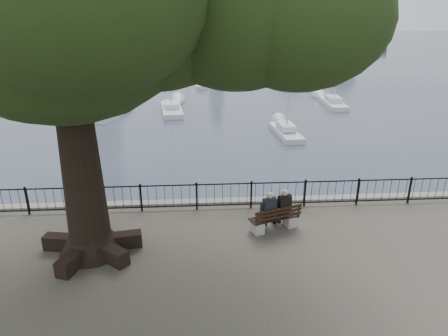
{
  "coord_description": "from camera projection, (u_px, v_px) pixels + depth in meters",
  "views": [
    {
      "loc": [
        -0.87,
        -10.7,
        6.69
      ],
      "look_at": [
        0.0,
        2.5,
        1.6
      ],
      "focal_mm": 32.0,
      "sensor_mm": 36.0,
      "label": 1
    }
  ],
  "objects": [
    {
      "name": "sailboat_f",
      "position": [
        201.0,
        84.0,
        45.87
      ],
      "size": [
        1.41,
        4.69,
        9.12
      ],
      "color": "silver",
      "rests_on": "ground"
    },
    {
      "name": "person_right",
      "position": [
        282.0,
        209.0,
        13.26
      ],
      "size": [
        0.56,
        0.78,
        1.42
      ],
      "color": "black",
      "rests_on": "ground"
    },
    {
      "name": "person_left",
      "position": [
        267.0,
        212.0,
        13.07
      ],
      "size": [
        0.56,
        0.78,
        1.42
      ],
      "color": "black",
      "rests_on": "ground"
    },
    {
      "name": "sailboat_a",
      "position": [
        112.0,
        113.0,
        32.21
      ],
      "size": [
        2.68,
        5.42,
        9.57
      ],
      "color": "silver",
      "rests_on": "ground"
    },
    {
      "name": "sailboat_e",
      "position": [
        86.0,
        90.0,
        41.96
      ],
      "size": [
        1.48,
        5.07,
        10.86
      ],
      "color": "silver",
      "rests_on": "ground"
    },
    {
      "name": "sailboat_d",
      "position": [
        333.0,
        102.0,
        36.07
      ],
      "size": [
        1.75,
        5.41,
        9.28
      ],
      "color": "silver",
      "rests_on": "ground"
    },
    {
      "name": "bench",
      "position": [
        275.0,
        221.0,
        13.19
      ],
      "size": [
        1.77,
        1.02,
        0.9
      ],
      "color": "gray",
      "rests_on": "ground"
    },
    {
      "name": "sailboat_g",
      "position": [
        274.0,
        77.0,
        50.15
      ],
      "size": [
        2.72,
        5.68,
        10.66
      ],
      "color": "silver",
      "rests_on": "ground"
    },
    {
      "name": "sailboat_h",
      "position": [
        188.0,
        73.0,
        53.23
      ],
      "size": [
        2.28,
        6.17,
        13.47
      ],
      "color": "silver",
      "rests_on": "ground"
    },
    {
      "name": "far_shore",
      "position": [
        318.0,
        33.0,
        86.9
      ],
      "size": [
        30.0,
        8.6,
        9.18
      ],
      "color": "#3B3833",
      "rests_on": "ground"
    },
    {
      "name": "sailboat_b",
      "position": [
        172.0,
        108.0,
        33.6
      ],
      "size": [
        2.21,
        5.8,
        12.65
      ],
      "color": "silver",
      "rests_on": "ground"
    },
    {
      "name": "harbor",
      "position": [
        223.0,
        214.0,
        15.39
      ],
      "size": [
        260.0,
        260.0,
        1.2
      ],
      "color": "gray",
      "rests_on": "ground"
    },
    {
      "name": "railing",
      "position": [
        224.0,
        195.0,
        14.55
      ],
      "size": [
        22.06,
        0.06,
        1.0
      ],
      "color": "black",
      "rests_on": "ground"
    },
    {
      "name": "sailboat_c",
      "position": [
        286.0,
        130.0,
        27.2
      ],
      "size": [
        1.62,
        4.69,
        9.7
      ],
      "color": "silver",
      "rests_on": "ground"
    },
    {
      "name": "lion_monument",
      "position": [
        216.0,
        55.0,
        58.62
      ],
      "size": [
        5.86,
        5.86,
        8.68
      ],
      "color": "gray",
      "rests_on": "ground"
    }
  ]
}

